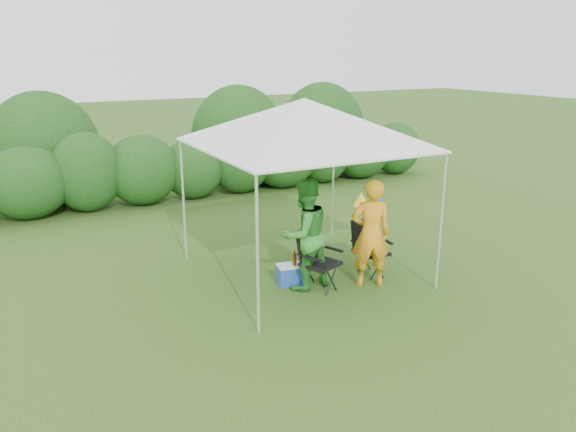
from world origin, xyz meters
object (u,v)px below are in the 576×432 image
chair_right (369,244)px  man (371,234)px  chair_left (316,255)px  cooler (290,275)px  woman (304,234)px  canopy (304,123)px

chair_right → man: 0.60m
chair_left → cooler: (-0.29, 0.29, -0.36)m
chair_right → woman: 1.26m
chair_right → man: size_ratio=0.53×
woman → chair_left: bearing=138.4°
chair_right → chair_left: (-1.06, -0.11, 0.03)m
canopy → woman: 1.70m
cooler → canopy: bearing=47.7°
man → woman: woman is taller
woman → cooler: 0.73m
man → cooler: size_ratio=3.90×
canopy → chair_left: (-0.12, -0.60, -1.93)m
canopy → cooler: size_ratio=7.17×
chair_left → cooler: size_ratio=2.16×
chair_left → chair_right: bearing=-14.5°
chair_right → man: man is taller
chair_right → cooler: (-1.36, 0.18, -0.34)m
canopy → chair_right: bearing=-27.5°
chair_right → woman: (-1.21, -0.01, 0.36)m
chair_left → man: size_ratio=0.55×
man → chair_right: bearing=-103.1°
chair_left → woman: bearing=126.7°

